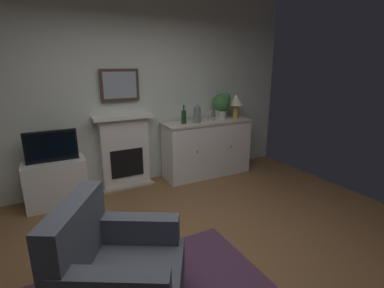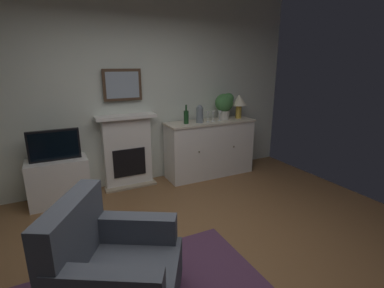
{
  "view_description": "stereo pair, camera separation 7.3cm",
  "coord_description": "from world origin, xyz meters",
  "px_view_note": "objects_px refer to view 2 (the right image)",
  "views": [
    {
      "loc": [
        -1.14,
        -1.98,
        1.81
      ],
      "look_at": [
        0.2,
        0.56,
        1.0
      ],
      "focal_mm": 26.64,
      "sensor_mm": 36.0,
      "label": 1
    },
    {
      "loc": [
        -1.08,
        -2.01,
        1.81
      ],
      "look_at": [
        0.2,
        0.56,
        1.0
      ],
      "focal_mm": 26.64,
      "sensor_mm": 36.0,
      "label": 2
    }
  ],
  "objects_px": {
    "potted_plant_small": "(225,104)",
    "wine_glass_right": "(220,113)",
    "table_lamp": "(239,102)",
    "fireplace_unit": "(127,151)",
    "tv_cabinet": "(59,181)",
    "framed_picture": "(122,85)",
    "vase_decorative": "(200,114)",
    "wine_glass_left": "(208,114)",
    "sideboard_cabinet": "(210,148)",
    "wine_bottle": "(186,117)",
    "tv_set": "(54,145)",
    "armchair": "(113,270)",
    "wine_glass_center": "(213,114)"
  },
  "relations": [
    {
      "from": "wine_glass_left",
      "to": "potted_plant_small",
      "type": "height_order",
      "value": "potted_plant_small"
    },
    {
      "from": "table_lamp",
      "to": "wine_bottle",
      "type": "relative_size",
      "value": 1.38
    },
    {
      "from": "vase_decorative",
      "to": "potted_plant_small",
      "type": "relative_size",
      "value": 0.65
    },
    {
      "from": "fireplace_unit",
      "to": "framed_picture",
      "type": "xyz_separation_m",
      "value": [
        0.0,
        0.05,
        0.97
      ]
    },
    {
      "from": "sideboard_cabinet",
      "to": "potted_plant_small",
      "type": "relative_size",
      "value": 3.45
    },
    {
      "from": "fireplace_unit",
      "to": "framed_picture",
      "type": "distance_m",
      "value": 0.97
    },
    {
      "from": "fireplace_unit",
      "to": "tv_cabinet",
      "type": "bearing_deg",
      "value": -170.55
    },
    {
      "from": "vase_decorative",
      "to": "potted_plant_small",
      "type": "height_order",
      "value": "potted_plant_small"
    },
    {
      "from": "fireplace_unit",
      "to": "sideboard_cabinet",
      "type": "relative_size",
      "value": 0.74
    },
    {
      "from": "sideboard_cabinet",
      "to": "table_lamp",
      "type": "distance_m",
      "value": 0.92
    },
    {
      "from": "sideboard_cabinet",
      "to": "wine_glass_left",
      "type": "bearing_deg",
      "value": -142.92
    },
    {
      "from": "fireplace_unit",
      "to": "tv_cabinet",
      "type": "xyz_separation_m",
      "value": [
        -0.97,
        -0.16,
        -0.24
      ]
    },
    {
      "from": "table_lamp",
      "to": "tv_cabinet",
      "type": "height_order",
      "value": "table_lamp"
    },
    {
      "from": "framed_picture",
      "to": "armchair",
      "type": "height_order",
      "value": "framed_picture"
    },
    {
      "from": "sideboard_cabinet",
      "to": "framed_picture",
      "type": "bearing_deg",
      "value": 170.48
    },
    {
      "from": "framed_picture",
      "to": "tv_cabinet",
      "type": "distance_m",
      "value": 1.57
    },
    {
      "from": "wine_glass_center",
      "to": "wine_glass_right",
      "type": "bearing_deg",
      "value": -10.86
    },
    {
      "from": "framed_picture",
      "to": "wine_bottle",
      "type": "relative_size",
      "value": 1.9
    },
    {
      "from": "framed_picture",
      "to": "sideboard_cabinet",
      "type": "height_order",
      "value": "framed_picture"
    },
    {
      "from": "tv_set",
      "to": "armchair",
      "type": "xyz_separation_m",
      "value": [
        0.28,
        -2.12,
        -0.43
      ]
    },
    {
      "from": "wine_glass_right",
      "to": "armchair",
      "type": "bearing_deg",
      "value": -136.3
    },
    {
      "from": "sideboard_cabinet",
      "to": "tv_set",
      "type": "xyz_separation_m",
      "value": [
        -2.3,
        -0.01,
        0.35
      ]
    },
    {
      "from": "table_lamp",
      "to": "tv_cabinet",
      "type": "xyz_separation_m",
      "value": [
        -2.85,
        0.01,
        -0.9
      ]
    },
    {
      "from": "sideboard_cabinet",
      "to": "wine_bottle",
      "type": "xyz_separation_m",
      "value": [
        -0.44,
        -0.02,
        0.57
      ]
    },
    {
      "from": "wine_glass_left",
      "to": "tv_set",
      "type": "bearing_deg",
      "value": 178.8
    },
    {
      "from": "fireplace_unit",
      "to": "vase_decorative",
      "type": "height_order",
      "value": "vase_decorative"
    },
    {
      "from": "potted_plant_small",
      "to": "wine_glass_right",
      "type": "bearing_deg",
      "value": -147.81
    },
    {
      "from": "fireplace_unit",
      "to": "tv_cabinet",
      "type": "distance_m",
      "value": 1.02
    },
    {
      "from": "wine_glass_right",
      "to": "tv_cabinet",
      "type": "bearing_deg",
      "value": 178.46
    },
    {
      "from": "wine_bottle",
      "to": "tv_set",
      "type": "relative_size",
      "value": 0.47
    },
    {
      "from": "wine_glass_center",
      "to": "table_lamp",
      "type": "bearing_deg",
      "value": 3.32
    },
    {
      "from": "armchair",
      "to": "tv_set",
      "type": "bearing_deg",
      "value": 97.41
    },
    {
      "from": "sideboard_cabinet",
      "to": "vase_decorative",
      "type": "distance_m",
      "value": 0.64
    },
    {
      "from": "sideboard_cabinet",
      "to": "wine_glass_right",
      "type": "distance_m",
      "value": 0.6
    },
    {
      "from": "armchair",
      "to": "potted_plant_small",
      "type": "bearing_deg",
      "value": 43.05
    },
    {
      "from": "potted_plant_small",
      "to": "fireplace_unit",
      "type": "bearing_deg",
      "value": 175.37
    },
    {
      "from": "table_lamp",
      "to": "wine_glass_right",
      "type": "xyz_separation_m",
      "value": [
        -0.41,
        -0.05,
        -0.16
      ]
    },
    {
      "from": "armchair",
      "to": "vase_decorative",
      "type": "bearing_deg",
      "value": 48.97
    },
    {
      "from": "fireplace_unit",
      "to": "tv_set",
      "type": "distance_m",
      "value": 1.03
    },
    {
      "from": "armchair",
      "to": "sideboard_cabinet",
      "type": "bearing_deg",
      "value": 46.4
    },
    {
      "from": "wine_bottle",
      "to": "tv_set",
      "type": "distance_m",
      "value": 1.88
    },
    {
      "from": "framed_picture",
      "to": "wine_glass_left",
      "type": "distance_m",
      "value": 1.37
    },
    {
      "from": "wine_glass_center",
      "to": "wine_glass_right",
      "type": "height_order",
      "value": "same"
    },
    {
      "from": "fireplace_unit",
      "to": "vase_decorative",
      "type": "bearing_deg",
      "value": -11.58
    },
    {
      "from": "potted_plant_small",
      "to": "wine_glass_center",
      "type": "bearing_deg",
      "value": -164.04
    },
    {
      "from": "wine_glass_left",
      "to": "wine_glass_right",
      "type": "xyz_separation_m",
      "value": [
        0.22,
        0.0,
        0.0
      ]
    },
    {
      "from": "table_lamp",
      "to": "sideboard_cabinet",
      "type": "bearing_deg",
      "value": -180.0
    },
    {
      "from": "tv_set",
      "to": "wine_glass_right",
      "type": "bearing_deg",
      "value": -1.0
    },
    {
      "from": "wine_glass_right",
      "to": "fireplace_unit",
      "type": "bearing_deg",
      "value": 171.2
    },
    {
      "from": "fireplace_unit",
      "to": "framed_picture",
      "type": "bearing_deg",
      "value": 90.0
    }
  ]
}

